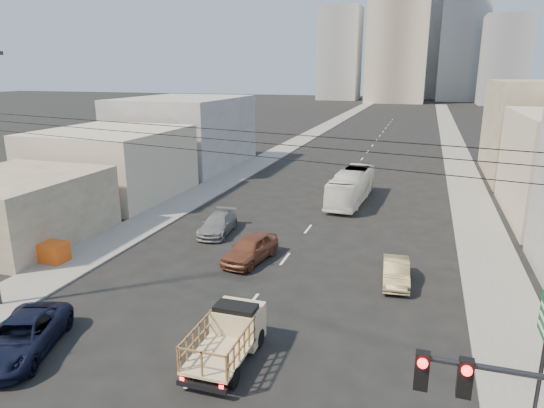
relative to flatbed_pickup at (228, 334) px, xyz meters
The scene contains 20 objects.
ground 3.49m from the flatbed_pickup, 103.49° to the right, with size 420.00×420.00×0.00m, color black.
sidewalk_left 67.95m from the flatbed_pickup, 100.62° to the left, with size 3.50×180.00×0.12m, color gray.
sidewalk_right 67.68m from the flatbed_pickup, 80.66° to the left, with size 3.50×180.00×0.12m, color gray.
lane_dashes 49.80m from the flatbed_pickup, 90.89° to the left, with size 0.15×104.00×0.01m.
flatbed_pickup is the anchor object (origin of this frame).
navy_pickup 8.34m from the flatbed_pickup, 165.21° to the right, with size 2.42×5.25×1.46m, color black.
city_bus 25.21m from the flatbed_pickup, 87.72° to the left, with size 2.30×9.85×2.74m, color white.
sedan_brown 10.20m from the flatbed_pickup, 105.11° to the left, with size 1.85×4.61×1.57m, color brown.
sedan_tan 10.94m from the flatbed_pickup, 57.78° to the left, with size 1.35×3.87×1.27m, color #8D7A52.
sedan_grey 15.42m from the flatbed_pickup, 115.20° to the left, with size 1.89×4.64×1.35m, color gray.
overhead_wires 8.10m from the flatbed_pickup, 114.18° to the right, with size 23.01×5.02×0.72m.
crate_stack 15.05m from the flatbed_pickup, 156.27° to the left, with size 1.80×1.20×1.14m.
bldg_left_near 20.75m from the flatbed_pickup, 154.94° to the left, with size 9.00×10.00×4.40m, color gray.
bldg_left_mid 28.75m from the flatbed_pickup, 133.58° to the left, with size 11.00×12.00×6.00m, color beige.
bldg_left_far 41.23m from the flatbed_pickup, 119.54° to the left, with size 12.00×16.00×8.00m, color gray.
high_rise_tower 169.33m from the flatbed_pickup, 91.64° to the left, with size 20.00×20.00×60.00m, color gray.
midrise_ne 183.57m from the flatbed_pickup, 84.59° to the left, with size 16.00×16.00×40.00m, color gray.
midrise_nw 179.50m from the flatbed_pickup, 98.61° to the left, with size 15.00×15.00×34.00m, color gray.
midrise_back 197.96m from the flatbed_pickup, 88.48° to the left, with size 18.00×18.00×44.00m, color gray.
midrise_east 164.90m from the flatbed_pickup, 79.76° to the left, with size 14.00×14.00×28.00m, color gray.
Camera 1 is at (7.49, -12.34, 11.02)m, focal length 32.00 mm.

